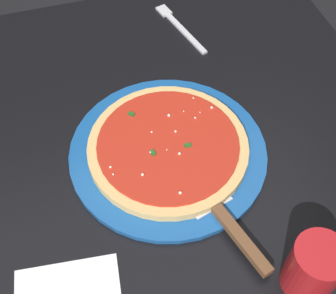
{
  "coord_description": "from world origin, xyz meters",
  "views": [
    {
      "loc": [
        0.09,
        0.47,
        1.38
      ],
      "look_at": [
        -0.05,
        0.01,
        0.74
      ],
      "focal_mm": 49.02,
      "sensor_mm": 36.0,
      "label": 1
    }
  ],
  "objects_px": {
    "pizza_server": "(225,220)",
    "cup_tall_drink": "(313,268)",
    "serving_plate": "(168,152)",
    "pizza": "(168,147)",
    "fork": "(178,26)"
  },
  "relations": [
    {
      "from": "pizza_server",
      "to": "cup_tall_drink",
      "type": "xyz_separation_m",
      "value": [
        -0.08,
        0.12,
        0.03
      ]
    },
    {
      "from": "serving_plate",
      "to": "pizza",
      "type": "height_order",
      "value": "pizza"
    },
    {
      "from": "pizza_server",
      "to": "serving_plate",
      "type": "bearing_deg",
      "value": -74.14
    },
    {
      "from": "pizza_server",
      "to": "fork",
      "type": "height_order",
      "value": "pizza_server"
    },
    {
      "from": "pizza_server",
      "to": "pizza",
      "type": "bearing_deg",
      "value": -74.14
    },
    {
      "from": "serving_plate",
      "to": "pizza",
      "type": "xyz_separation_m",
      "value": [
        0.0,
        -0.0,
        0.01
      ]
    },
    {
      "from": "pizza_server",
      "to": "fork",
      "type": "bearing_deg",
      "value": -99.17
    },
    {
      "from": "pizza_server",
      "to": "cup_tall_drink",
      "type": "relative_size",
      "value": 2.24
    },
    {
      "from": "fork",
      "to": "pizza",
      "type": "bearing_deg",
      "value": 69.32
    },
    {
      "from": "pizza",
      "to": "cup_tall_drink",
      "type": "relative_size",
      "value": 2.81
    },
    {
      "from": "pizza_server",
      "to": "cup_tall_drink",
      "type": "distance_m",
      "value": 0.15
    },
    {
      "from": "serving_plate",
      "to": "fork",
      "type": "distance_m",
      "value": 0.35
    },
    {
      "from": "serving_plate",
      "to": "pizza",
      "type": "bearing_deg",
      "value": -62.4
    },
    {
      "from": "pizza_server",
      "to": "fork",
      "type": "distance_m",
      "value": 0.49
    },
    {
      "from": "pizza",
      "to": "cup_tall_drink",
      "type": "bearing_deg",
      "value": 114.21
    }
  ]
}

